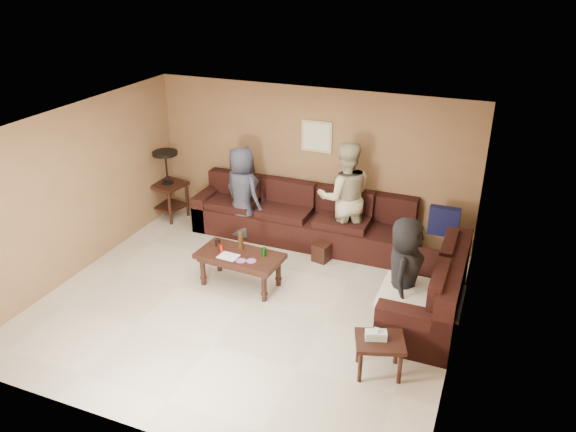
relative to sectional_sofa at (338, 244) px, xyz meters
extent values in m
plane|color=beige|center=(-0.81, -1.52, -0.33)|extent=(5.50, 5.50, 0.00)
cube|color=beige|center=(-0.81, -1.52, 2.12)|extent=(5.50, 5.00, 0.10)
cube|color=olive|center=(-0.81, 0.98, 0.92)|extent=(5.50, 0.10, 2.50)
cube|color=olive|center=(-0.81, -4.02, 0.92)|extent=(5.50, 0.10, 2.50)
cube|color=olive|center=(-3.56, -1.52, 0.92)|extent=(0.10, 5.00, 2.50)
cube|color=olive|center=(1.94, -1.52, 0.92)|extent=(0.10, 5.00, 2.50)
cube|color=black|center=(-0.81, 0.53, -0.10)|extent=(3.70, 0.90, 0.45)
cube|color=black|center=(-0.81, 0.86, 0.35)|extent=(3.70, 0.24, 0.45)
cube|color=black|center=(-2.54, 0.53, -0.01)|extent=(0.24, 0.90, 0.63)
cube|color=black|center=(1.49, -0.92, -0.10)|extent=(0.90, 2.00, 0.45)
cube|color=black|center=(1.82, -0.92, 0.35)|extent=(0.24, 2.00, 0.45)
cube|color=black|center=(1.49, -1.80, -0.01)|extent=(0.90, 0.24, 0.63)
cube|color=#13143C|center=(1.49, 0.53, 0.42)|extent=(0.45, 0.14, 0.45)
cube|color=white|center=(1.49, -1.37, 0.25)|extent=(1.00, 0.85, 0.04)
cube|color=black|center=(-1.11, -1.15, 0.15)|extent=(1.26, 0.68, 0.07)
cube|color=black|center=(-1.11, -1.15, 0.09)|extent=(1.16, 0.59, 0.06)
cylinder|color=black|center=(-1.63, -1.34, -0.10)|extent=(0.08, 0.08, 0.45)
cylinder|color=black|center=(-0.63, -1.40, -0.10)|extent=(0.08, 0.08, 0.45)
cylinder|color=black|center=(-1.60, -0.89, -0.10)|extent=(0.08, 0.08, 0.45)
cylinder|color=black|center=(-0.60, -0.95, -0.10)|extent=(0.08, 0.08, 0.45)
cylinder|color=red|center=(-1.39, -1.18, 0.25)|extent=(0.07, 0.07, 0.12)
cylinder|color=#167F1E|center=(-0.77, -1.05, 0.25)|extent=(0.07, 0.07, 0.12)
cylinder|color=#32200B|center=(-1.16, -1.01, 0.33)|extent=(0.07, 0.07, 0.28)
cylinder|color=black|center=(-1.53, -1.03, 0.24)|extent=(0.08, 0.08, 0.11)
cube|color=silver|center=(-1.23, -1.27, 0.19)|extent=(0.29, 0.24, 0.00)
cylinder|color=#CB4773|center=(-1.01, -1.32, 0.19)|extent=(0.14, 0.14, 0.01)
cylinder|color=#CB4773|center=(-0.88, -1.27, 0.19)|extent=(0.14, 0.14, 0.01)
cube|color=black|center=(-3.35, 0.48, 0.32)|extent=(0.65, 0.65, 0.06)
cube|color=black|center=(-3.35, 0.48, -0.10)|extent=(0.57, 0.57, 0.03)
cylinder|color=black|center=(-3.61, 0.30, 0.00)|extent=(0.06, 0.06, 0.64)
cylinder|color=black|center=(-3.18, 0.22, 0.00)|extent=(0.06, 0.06, 0.64)
cylinder|color=black|center=(-3.52, 0.74, 0.00)|extent=(0.06, 0.06, 0.64)
cylinder|color=black|center=(-3.09, 0.65, 0.00)|extent=(0.06, 0.06, 0.64)
cylinder|color=black|center=(-3.35, 0.48, 0.36)|extent=(0.20, 0.20, 0.03)
cylinder|color=black|center=(-3.35, 0.48, 0.64)|extent=(0.03, 0.03, 0.53)
cylinder|color=black|center=(-3.35, 0.48, 0.91)|extent=(0.44, 0.44, 0.06)
cube|color=black|center=(1.20, -2.26, 0.11)|extent=(0.67, 0.60, 0.05)
cylinder|color=black|center=(1.04, -2.49, -0.11)|extent=(0.05, 0.05, 0.43)
cylinder|color=black|center=(1.46, -2.35, -0.11)|extent=(0.05, 0.05, 0.43)
cylinder|color=black|center=(0.93, -2.17, -0.11)|extent=(0.05, 0.05, 0.43)
cylinder|color=black|center=(1.35, -2.03, -0.11)|extent=(0.05, 0.05, 0.43)
cube|color=white|center=(1.15, -2.26, 0.18)|extent=(0.27, 0.19, 0.10)
cube|color=silver|center=(1.15, -2.26, 0.25)|extent=(0.06, 0.04, 0.05)
cube|color=black|center=(-0.25, -0.02, -0.18)|extent=(0.29, 0.29, 0.29)
cube|color=tan|center=(-0.71, 0.96, 1.37)|extent=(0.52, 0.03, 0.52)
cube|color=white|center=(-0.71, 0.95, 1.37)|extent=(0.44, 0.01, 0.44)
imported|color=#303443|center=(-1.78, 0.31, 0.47)|extent=(0.91, 0.77, 1.58)
imported|color=#BCB18B|center=(-0.06, 0.49, 0.59)|extent=(1.09, 1.00, 1.82)
imported|color=black|center=(1.23, -1.22, 0.43)|extent=(0.49, 0.74, 1.51)
camera|label=1|loc=(2.15, -7.40, 4.07)|focal=35.00mm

